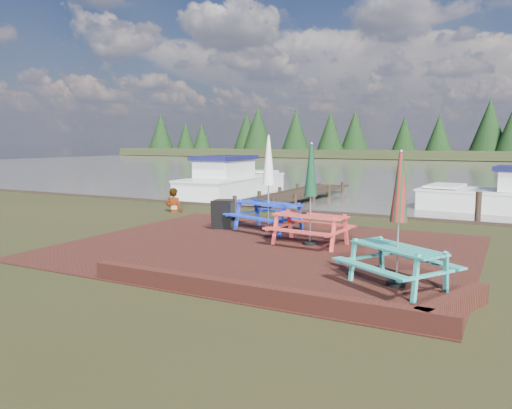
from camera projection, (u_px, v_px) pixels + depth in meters
The scene contains 12 objects.
ground at pixel (245, 257), 10.52m from camera, with size 120.00×120.00×0.00m, color black.
paving at pixel (266, 248), 11.40m from camera, with size 9.00×7.50×0.02m, color #381B12.
brick_wall at pixel (293, 296), 7.39m from camera, with size 6.21×1.79×0.30m.
water at pixel (452, 169), 43.04m from camera, with size 120.00×60.00×0.02m, color #46453C.
far_treeline at pixel (478, 135), 68.12m from camera, with size 120.00×10.00×8.10m.
picnic_table_teal at pixel (398, 241), 8.25m from camera, with size 2.16×2.10×2.27m.
picnic_table_red at pixel (310, 210), 11.61m from camera, with size 1.84×1.67×2.38m.
picnic_table_blue at pixel (268, 198), 13.37m from camera, with size 2.26×2.12×2.58m.
chalkboard at pixel (223, 214), 13.70m from camera, with size 0.55×0.69×0.83m.
jetty at pixel (299, 194), 22.03m from camera, with size 1.76×9.08×1.00m.
boat_jetty at pixel (232, 182), 24.41m from camera, with size 2.79×7.37×2.11m.
person at pixel (173, 188), 17.06m from camera, with size 0.60×0.39×1.65m, color gray.
Camera 1 is at (4.97, -9.02, 2.43)m, focal length 35.00 mm.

